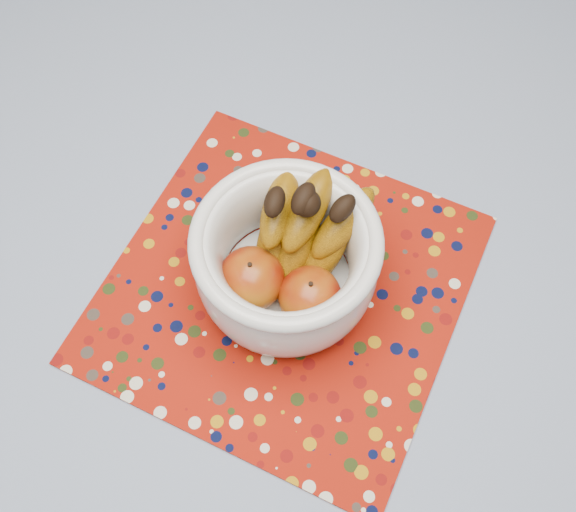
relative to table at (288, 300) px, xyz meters
The scene contains 4 objects.
table is the anchor object (origin of this frame).
tablecloth 0.08m from the table, ahead, with size 1.32×1.32×0.01m, color #647CA6.
placemat 0.09m from the table, 77.72° to the right, with size 0.40×0.40×0.00m, color maroon.
fruit_bowl 0.16m from the table, 54.83° to the right, with size 0.20×0.22×0.16m.
Camera 1 is at (0.14, -0.33, 1.49)m, focal length 42.00 mm.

